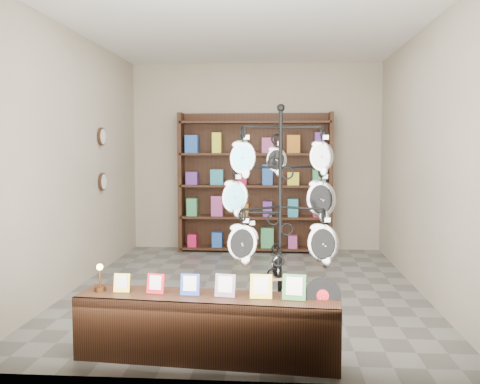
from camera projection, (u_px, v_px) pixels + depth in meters
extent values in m
plane|color=slate|center=(246.00, 288.00, 6.29)|extent=(5.00, 5.00, 0.00)
plane|color=#B8A894|center=(256.00, 157.00, 8.65)|extent=(4.00, 0.00, 4.00)
plane|color=#B8A894|center=(224.00, 171.00, 3.68)|extent=(4.00, 0.00, 4.00)
plane|color=#B8A894|center=(77.00, 161.00, 6.31)|extent=(0.00, 5.00, 5.00)
plane|color=#B8A894|center=(423.00, 161.00, 6.02)|extent=(0.00, 5.00, 5.00)
plane|color=white|center=(246.00, 28.00, 6.04)|extent=(5.00, 5.00, 0.00)
cylinder|color=black|center=(279.00, 342.00, 4.51)|extent=(0.46, 0.46, 0.03)
cylinder|color=black|center=(280.00, 229.00, 4.43)|extent=(0.04, 0.04, 1.96)
sphere|color=black|center=(281.00, 108.00, 4.35)|extent=(0.07, 0.07, 0.07)
ellipsoid|color=silver|center=(277.00, 267.00, 4.67)|extent=(0.11, 0.05, 0.21)
cube|color=#A47F44|center=(278.00, 280.00, 4.18)|extent=(0.37, 0.09, 0.04)
cube|color=black|center=(208.00, 327.00, 4.18)|extent=(2.08, 0.60, 0.50)
cube|color=gold|center=(122.00, 283.00, 4.27)|extent=(0.13, 0.06, 0.15)
cube|color=red|center=(156.00, 284.00, 4.22)|extent=(0.14, 0.06, 0.16)
cube|color=#263FA5|center=(190.00, 285.00, 4.18)|extent=(0.15, 0.07, 0.17)
cube|color=#E54C33|center=(225.00, 286.00, 4.13)|extent=(0.16, 0.07, 0.18)
cube|color=gold|center=(261.00, 286.00, 4.09)|extent=(0.17, 0.07, 0.19)
cube|color=#337233|center=(294.00, 287.00, 4.05)|extent=(0.18, 0.07, 0.20)
cylinder|color=black|center=(323.00, 296.00, 4.06)|extent=(0.28, 0.09, 0.28)
cylinder|color=red|center=(323.00, 296.00, 4.06)|extent=(0.10, 0.03, 0.09)
cylinder|color=#462914|center=(100.00, 289.00, 4.30)|extent=(0.09, 0.09, 0.04)
cylinder|color=#462914|center=(100.00, 278.00, 4.30)|extent=(0.02, 0.02, 0.13)
sphere|color=#FFBF59|center=(100.00, 267.00, 4.29)|extent=(0.05, 0.05, 0.05)
cube|color=black|center=(255.00, 182.00, 8.62)|extent=(2.40, 0.04, 2.20)
cube|color=black|center=(181.00, 182.00, 8.55)|extent=(0.06, 0.36, 2.20)
cube|color=black|center=(330.00, 183.00, 8.38)|extent=(0.06, 0.36, 2.20)
cube|color=black|center=(255.00, 248.00, 8.55)|extent=(2.36, 0.36, 0.04)
cube|color=black|center=(255.00, 217.00, 8.51)|extent=(2.36, 0.36, 0.03)
cube|color=black|center=(255.00, 186.00, 8.47)|extent=(2.36, 0.36, 0.04)
cube|color=black|center=(255.00, 154.00, 8.43)|extent=(2.36, 0.36, 0.04)
cube|color=black|center=(255.00, 122.00, 8.39)|extent=(2.36, 0.36, 0.04)
cylinder|color=black|center=(102.00, 137.00, 7.08)|extent=(0.03, 0.24, 0.24)
cylinder|color=black|center=(103.00, 182.00, 7.13)|extent=(0.03, 0.24, 0.24)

